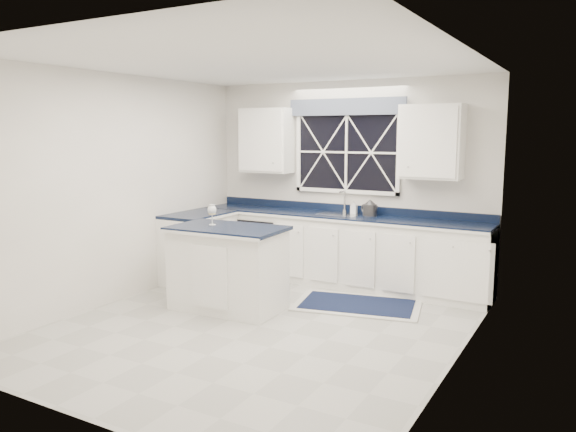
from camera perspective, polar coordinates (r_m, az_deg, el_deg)
The scene contains 13 objects.
ground at distance 6.00m, azimuth -2.91°, elevation -11.15°, with size 4.50×4.50×0.00m, color #AAAAA5.
back_wall at distance 7.67m, azimuth 6.05°, elevation 3.47°, with size 4.00×0.10×2.70m, color beige.
base_cabinets at distance 7.53m, azimuth 2.21°, elevation -3.51°, with size 3.99×1.60×0.90m.
countertop at distance 7.45m, azimuth 5.08°, elevation 0.01°, with size 3.98×0.64×0.04m, color black.
dishwasher at distance 8.05m, azimuth -2.13°, elevation -3.02°, with size 0.60×0.58×0.82m, color black.
window at distance 7.60m, azimuth 5.96°, elevation 7.05°, with size 1.65×0.09×1.26m.
upper_cabinets at distance 7.49m, azimuth 5.59°, elevation 7.57°, with size 3.10×0.34×0.90m.
faucet at distance 7.60m, azimuth 5.70°, elevation 1.53°, with size 0.05×0.20×0.30m.
island at distance 6.48m, azimuth -6.12°, elevation -5.24°, with size 1.32×0.83×0.96m.
rug at distance 6.72m, azimuth 7.07°, elevation -8.91°, with size 1.59×1.16×0.02m.
kettle at distance 7.37m, azimuth 8.30°, elevation 0.79°, with size 0.29×0.24×0.21m.
wine_glass at distance 6.51m, azimuth -7.73°, elevation 0.52°, with size 0.10×0.10×0.24m.
soap_bottle at distance 7.54m, azimuth 6.71°, elevation 0.90°, with size 0.08×0.08×0.17m, color silver.
Camera 1 is at (3.03, -4.77, 2.01)m, focal length 35.00 mm.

